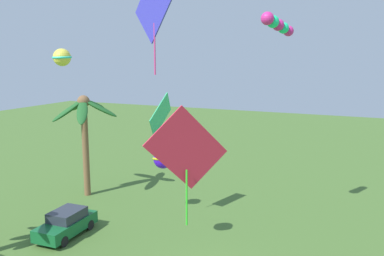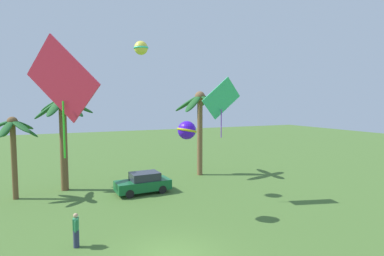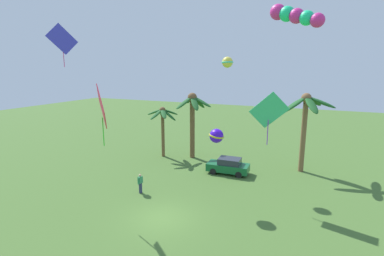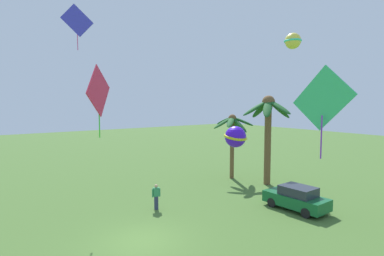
# 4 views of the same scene
# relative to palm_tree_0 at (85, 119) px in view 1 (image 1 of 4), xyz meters

# --- Properties ---
(palm_tree_0) EXTENTS (4.76, 4.80, 7.58)m
(palm_tree_0) POSITION_rel_palm_tree_0_xyz_m (0.00, 0.00, 0.00)
(palm_tree_0) COLOR brown
(palm_tree_0) RESTS_ON ground
(parked_car_0) EXTENTS (3.98, 1.88, 1.51)m
(parked_car_0) POSITION_rel_palm_tree_0_xyz_m (-6.31, -3.47, -5.06)
(parked_car_0) COLOR #145B2D
(parked_car_0) RESTS_ON ground
(kite_diamond_0) EXTENTS (2.20, 2.09, 4.14)m
(kite_diamond_0) POSITION_rel_palm_tree_0_xyz_m (-11.91, -13.86, 1.49)
(kite_diamond_0) COLOR #E02743
(kite_diamond_1) EXTENTS (2.87, 0.70, 3.94)m
(kite_diamond_1) POSITION_rel_palm_tree_0_xyz_m (-2.19, -7.57, 0.97)
(kite_diamond_1) COLOR #38C27E
(kite_ball_2) EXTENTS (1.36, 1.36, 0.94)m
(kite_ball_2) POSITION_rel_palm_tree_0_xyz_m (-6.49, -3.98, 4.49)
(kite_ball_2) COLOR yellow
(kite_ball_3) EXTENTS (1.28, 1.27, 1.02)m
(kite_ball_3) POSITION_rel_palm_tree_0_xyz_m (-5.47, -9.48, -0.76)
(kite_ball_3) COLOR #4012D8
(kite_tube_4) EXTENTS (2.46, 1.49, 1.27)m
(kite_tube_4) POSITION_rel_palm_tree_0_xyz_m (-0.28, -14.06, 6.34)
(kite_tube_4) COLOR #E02889
(kite_diamond_5) EXTENTS (1.05, 1.72, 2.78)m
(kite_diamond_5) POSITION_rel_palm_tree_0_xyz_m (-14.54, -14.20, 5.81)
(kite_diamond_5) COLOR #3C38C6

